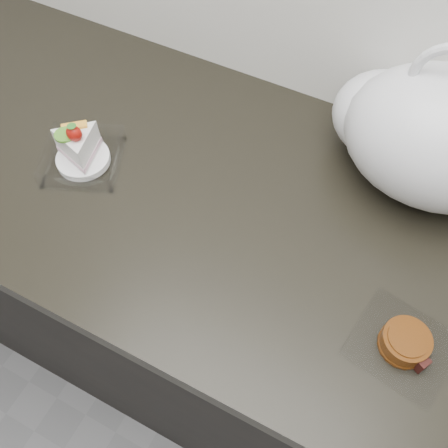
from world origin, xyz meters
The scene contains 4 objects.
counter centered at (0.00, 1.69, 0.45)m, with size 2.04×0.64×0.90m.
cake_tray centered at (-0.30, 1.64, 0.93)m, with size 0.18×0.18×0.11m.
mooncake_wrap centered at (0.33, 1.56, 0.91)m, with size 0.16×0.15×0.03m.
plastic_bag centered at (0.24, 1.88, 1.01)m, with size 0.37×0.29×0.29m.
Camera 1 is at (0.21, 1.22, 1.62)m, focal length 40.00 mm.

